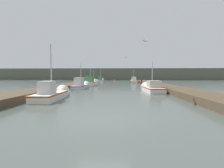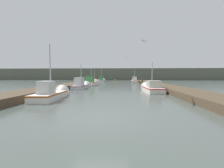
% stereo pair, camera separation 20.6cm
% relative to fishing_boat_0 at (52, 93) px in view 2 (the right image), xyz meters
% --- Properties ---
extents(ground_plane, '(200.00, 200.00, 0.00)m').
position_rel_fishing_boat_0_xyz_m(ground_plane, '(4.28, -5.17, -0.39)').
color(ground_plane, '#47514C').
extents(dock_left, '(2.71, 40.00, 0.50)m').
position_rel_fishing_boat_0_xyz_m(dock_left, '(-2.45, 10.83, -0.14)').
color(dock_left, '#4C3D2B').
rests_on(dock_left, ground_plane).
extents(dock_right, '(2.71, 40.00, 0.50)m').
position_rel_fishing_boat_0_xyz_m(dock_right, '(11.02, 10.83, -0.14)').
color(dock_right, '#4C3D2B').
rests_on(dock_right, ground_plane).
extents(distant_shore_ridge, '(120.00, 16.00, 4.41)m').
position_rel_fishing_boat_0_xyz_m(distant_shore_ridge, '(4.28, 52.75, 1.82)').
color(distant_shore_ridge, '#565B4C').
rests_on(distant_shore_ridge, ground_plane).
extents(fishing_boat_0, '(1.54, 4.51, 4.48)m').
position_rel_fishing_boat_0_xyz_m(fishing_boat_0, '(0.00, 0.00, 0.00)').
color(fishing_boat_0, silver).
rests_on(fishing_boat_0, ground_plane).
extents(fishing_boat_1, '(1.76, 4.95, 3.71)m').
position_rel_fishing_boat_0_xyz_m(fishing_boat_1, '(8.57, 5.55, -0.01)').
color(fishing_boat_1, silver).
rests_on(fishing_boat_1, ground_plane).
extents(fishing_boat_2, '(1.46, 5.57, 3.76)m').
position_rel_fishing_boat_0_xyz_m(fishing_boat_2, '(-0.18, 9.37, 0.05)').
color(fishing_boat_2, silver).
rests_on(fishing_boat_2, ground_plane).
extents(fishing_boat_3, '(2.08, 4.58, 3.36)m').
position_rel_fishing_boat_0_xyz_m(fishing_boat_3, '(0.11, 14.70, 0.12)').
color(fishing_boat_3, silver).
rests_on(fishing_boat_3, ground_plane).
extents(fishing_boat_4, '(1.53, 5.05, 3.24)m').
position_rel_fishing_boat_0_xyz_m(fishing_boat_4, '(-0.24, 20.13, 0.05)').
color(fishing_boat_4, silver).
rests_on(fishing_boat_4, ground_plane).
extents(fishing_boat_5, '(1.71, 4.73, 3.48)m').
position_rel_fishing_boat_0_xyz_m(fishing_boat_5, '(8.52, 24.84, 0.08)').
color(fishing_boat_5, silver).
rests_on(fishing_boat_5, ground_plane).
extents(fishing_boat_6, '(1.78, 4.65, 4.37)m').
position_rel_fishing_boat_0_xyz_m(fishing_boat_6, '(-0.11, 30.61, 0.05)').
color(fishing_boat_6, silver).
rests_on(fishing_boat_6, ground_plane).
extents(mooring_piling_0, '(0.25, 0.25, 0.95)m').
position_rel_fishing_boat_0_xyz_m(mooring_piling_0, '(-1.03, 33.06, 0.10)').
color(mooring_piling_0, '#473523').
rests_on(mooring_piling_0, ground_plane).
extents(mooring_piling_1, '(0.33, 0.33, 1.42)m').
position_rel_fishing_boat_0_xyz_m(mooring_piling_1, '(-1.08, 34.97, 0.33)').
color(mooring_piling_1, '#473523').
rests_on(mooring_piling_1, ground_plane).
extents(mooring_piling_2, '(0.31, 0.31, 0.94)m').
position_rel_fishing_boat_0_xyz_m(mooring_piling_2, '(-1.31, 12.86, 0.09)').
color(mooring_piling_2, '#473523').
rests_on(mooring_piling_2, ground_plane).
extents(mooring_piling_3, '(0.35, 0.35, 1.23)m').
position_rel_fishing_boat_0_xyz_m(mooring_piling_3, '(9.64, 19.71, 0.24)').
color(mooring_piling_3, '#473523').
rests_on(mooring_piling_3, ground_plane).
extents(channel_buoy, '(0.61, 0.61, 1.11)m').
position_rel_fishing_boat_0_xyz_m(channel_buoy, '(3.55, 36.75, -0.21)').
color(channel_buoy, '#BF6513').
rests_on(channel_buoy, ground_plane).
extents(seagull_lead, '(0.37, 0.54, 0.12)m').
position_rel_fishing_boat_0_xyz_m(seagull_lead, '(6.11, 13.92, 4.37)').
color(seagull_lead, white).
extents(seagull_1, '(0.48, 0.47, 0.12)m').
position_rel_fishing_boat_0_xyz_m(seagull_1, '(6.86, -0.31, 3.80)').
color(seagull_1, white).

